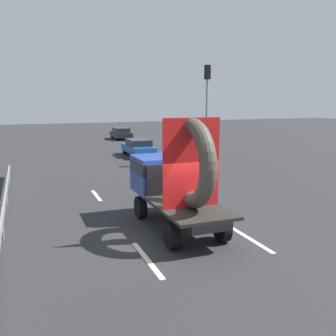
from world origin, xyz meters
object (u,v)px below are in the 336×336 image
object	(u,v)px
distant_sedan	(138,147)
oncoming_car	(121,133)
traffic_light	(207,102)
flatbed_truck	(174,178)

from	to	relation	value
distant_sedan	oncoming_car	xyz separation A→B (m)	(1.78, 12.65, -0.03)
distant_sedan	traffic_light	xyz separation A→B (m)	(3.06, -5.63, 3.51)
distant_sedan	traffic_light	bearing A→B (deg)	-61.47
flatbed_truck	oncoming_car	world-z (taller)	flatbed_truck
oncoming_car	distant_sedan	bearing A→B (deg)	-98.01
flatbed_truck	distant_sedan	bearing A→B (deg)	77.68
oncoming_car	flatbed_truck	bearing A→B (deg)	-100.46
flatbed_truck	oncoming_car	xyz separation A→B (m)	(5.36, 29.04, -1.05)
traffic_light	oncoming_car	distance (m)	18.67
distant_sedan	traffic_light	distance (m)	7.31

